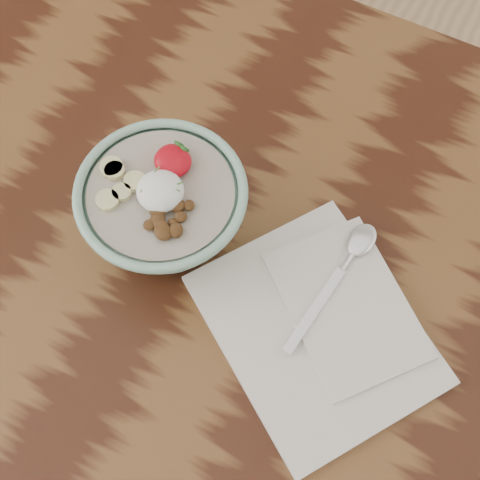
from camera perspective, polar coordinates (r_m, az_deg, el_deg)
The scene contains 4 objects.
table at distance 96.24cm, azimuth -3.76°, elevation -0.67°, with size 160.00×90.00×75.00cm.
breakfast_bowl at distance 81.05cm, azimuth -6.49°, elevation 2.65°, with size 20.27×20.27×13.49cm.
napkin at distance 81.91cm, azimuth 7.05°, elevation -7.13°, with size 35.26×33.77×1.70cm.
spoon at distance 84.06cm, azimuth 9.38°, elevation -1.44°, with size 4.74×20.20×1.05cm.
Camera 1 is at (24.06, -32.78, 152.94)cm, focal length 50.00 mm.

